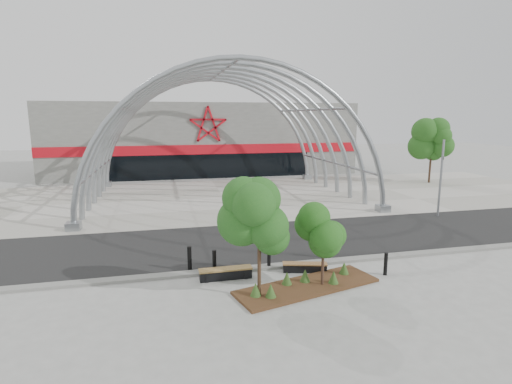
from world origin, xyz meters
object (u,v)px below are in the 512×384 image
(bench_0, at_px, (226,274))
(bench_1, at_px, (305,268))
(street_tree_1, at_px, (324,230))
(signal_pole, at_px, (441,177))
(bollard_2, at_px, (269,258))
(street_tree_0, at_px, (259,219))

(bench_0, height_order, bench_1, bench_0)
(street_tree_1, xyz_separation_m, bench_1, (-0.13, 1.60, -2.11))
(signal_pole, distance_m, street_tree_1, 14.71)
(signal_pole, distance_m, bollard_2, 14.96)
(bench_1, bearing_deg, bench_0, 179.47)
(street_tree_0, height_order, bench_1, street_tree_0)
(signal_pole, bearing_deg, street_tree_0, -147.88)
(street_tree_1, distance_m, bench_1, 2.66)
(street_tree_1, xyz_separation_m, bench_0, (-3.55, 1.63, -2.08))
(signal_pole, relative_size, street_tree_0, 1.23)
(street_tree_0, xyz_separation_m, bench_0, (-0.93, 1.98, -2.75))
(street_tree_0, bearing_deg, bench_1, 38.12)
(signal_pole, distance_m, bench_0, 17.11)
(signal_pole, bearing_deg, bollard_2, -154.51)
(signal_pole, xyz_separation_m, bench_1, (-11.97, -7.12, -2.46))
(bench_1, bearing_deg, bollard_2, 151.46)
(bench_1, xyz_separation_m, bollard_2, (-1.39, 0.76, 0.29))
(street_tree_1, bearing_deg, bench_0, 155.30)
(signal_pole, bearing_deg, bench_0, -155.25)
(signal_pole, distance_m, street_tree_0, 17.07)
(street_tree_1, distance_m, bollard_2, 3.35)
(bollard_2, bearing_deg, signal_pole, 25.49)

